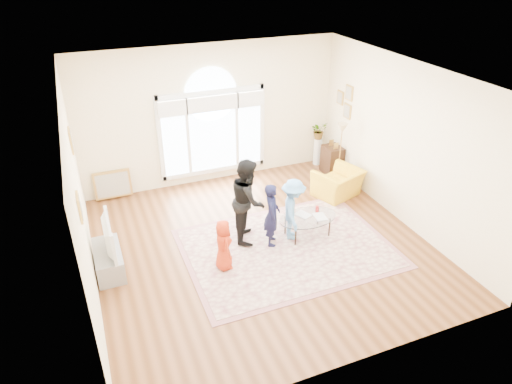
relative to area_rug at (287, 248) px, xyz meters
name	(u,v)px	position (x,y,z in m)	size (l,w,h in m)	color
ground	(262,245)	(-0.40, 0.28, -0.01)	(6.00, 6.00, 0.00)	#542D13
room_shell	(214,119)	(-0.40, 3.11, 1.56)	(6.00, 6.00, 6.00)	#FBEDC7
area_rug	(287,248)	(0.00, 0.00, 0.00)	(3.60, 2.60, 0.02)	beige
rug_border	(287,248)	(0.00, 0.00, 0.00)	(3.80, 2.80, 0.01)	#985F61
tv_console	(109,260)	(-3.15, 0.58, 0.20)	(0.45, 1.00, 0.42)	gray
television	(105,236)	(-3.15, 0.58, 0.71)	(0.17, 1.03, 0.59)	black
coffee_table	(308,218)	(0.54, 0.26, 0.39)	(1.19, 0.79, 0.54)	silver
armchair	(338,183)	(1.91, 1.42, 0.30)	(0.97, 0.84, 0.63)	yellow
side_cabinet	(332,160)	(2.38, 2.48, 0.34)	(0.40, 0.50, 0.70)	black
floor_lamp	(342,133)	(2.22, 1.92, 1.27)	(0.30, 0.30, 1.51)	black
plant_pedestal	(317,151)	(2.30, 3.08, 0.34)	(0.20, 0.20, 0.70)	white
potted_plant	(319,130)	(2.30, 3.08, 0.91)	(0.39, 0.34, 0.44)	#33722D
leaning_picture	(115,198)	(-2.77, 3.18, -0.01)	(0.80, 0.05, 0.62)	tan
child_red	(223,245)	(-1.28, -0.10, 0.48)	(0.46, 0.30, 0.95)	#BB3012
child_navy	(272,215)	(-0.21, 0.27, 0.63)	(0.45, 0.30, 1.25)	black
child_black	(248,200)	(-0.55, 0.62, 0.83)	(0.80, 0.62, 1.64)	black
child_blue	(293,210)	(0.23, 0.30, 0.63)	(0.80, 0.46, 1.23)	#5B98D2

